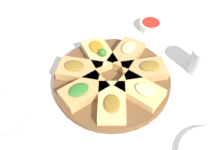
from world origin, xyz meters
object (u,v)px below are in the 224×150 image
Objects in this scene: water_glass at (201,61)px; napkin_stack at (67,30)px; plate_right at (2,113)px; serving_board at (112,80)px; dipping_bowl at (151,25)px.

napkin_stack is at bearing -45.86° from water_glass.
plate_right is at bearing 47.28° from napkin_stack.
serving_board is at bearing -11.41° from water_glass.
napkin_stack is (0.07, -0.31, -0.01)m from serving_board.
plate_right is 0.65m from water_glass.
plate_right is at bearing -1.39° from serving_board.
serving_board is 4.05× the size of water_glass.
napkin_stack is at bearing -19.78° from dipping_bowl.
plate_right is 0.63m from dipping_bowl.
water_glass is 0.52m from napkin_stack.
napkin_stack is 0.33m from dipping_bowl.
dipping_bowl reaches higher than serving_board.
napkin_stack is at bearing -77.91° from serving_board.
water_glass reaches higher than napkin_stack.
water_glass reaches higher than serving_board.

